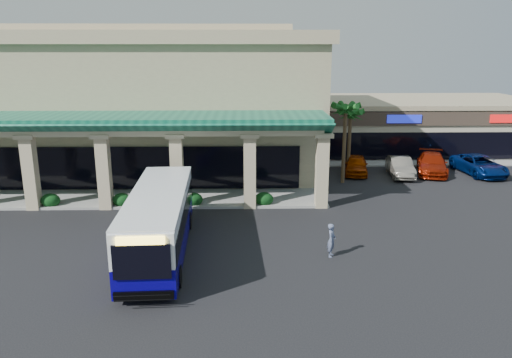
{
  "coord_description": "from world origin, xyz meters",
  "views": [
    {
      "loc": [
        1.22,
        -24.84,
        9.84
      ],
      "look_at": [
        1.86,
        3.89,
        2.2
      ],
      "focal_mm": 35.0,
      "sensor_mm": 36.0,
      "label": 1
    }
  ],
  "objects_px": {
    "pedestrian": "(331,240)",
    "car_gray": "(479,165)",
    "car_silver": "(356,165)",
    "car_white": "(400,167)",
    "transit_bus": "(159,223)",
    "car_red": "(432,164)"
  },
  "relations": [
    {
      "from": "transit_bus",
      "to": "pedestrian",
      "type": "distance_m",
      "value": 8.38
    },
    {
      "from": "transit_bus",
      "to": "car_gray",
      "type": "height_order",
      "value": "transit_bus"
    },
    {
      "from": "car_silver",
      "to": "car_gray",
      "type": "distance_m",
      "value": 9.75
    },
    {
      "from": "car_red",
      "to": "car_gray",
      "type": "bearing_deg",
      "value": 10.73
    },
    {
      "from": "car_silver",
      "to": "car_red",
      "type": "relative_size",
      "value": 0.8
    },
    {
      "from": "pedestrian",
      "to": "transit_bus",
      "type": "bearing_deg",
      "value": 104.41
    },
    {
      "from": "transit_bus",
      "to": "car_red",
      "type": "height_order",
      "value": "transit_bus"
    },
    {
      "from": "car_white",
      "to": "car_gray",
      "type": "bearing_deg",
      "value": 9.76
    },
    {
      "from": "car_red",
      "to": "car_gray",
      "type": "relative_size",
      "value": 0.99
    },
    {
      "from": "car_white",
      "to": "car_silver",
      "type": "bearing_deg",
      "value": 171.69
    },
    {
      "from": "car_silver",
      "to": "car_gray",
      "type": "relative_size",
      "value": 0.79
    },
    {
      "from": "car_red",
      "to": "car_gray",
      "type": "xyz_separation_m",
      "value": [
        3.64,
        -0.38,
        -0.02
      ]
    },
    {
      "from": "pedestrian",
      "to": "car_red",
      "type": "xyz_separation_m",
      "value": [
        10.8,
        16.12,
        -0.04
      ]
    },
    {
      "from": "transit_bus",
      "to": "car_white",
      "type": "xyz_separation_m",
      "value": [
        16.32,
        14.73,
        -0.81
      ]
    },
    {
      "from": "car_white",
      "to": "car_red",
      "type": "xyz_separation_m",
      "value": [
        2.8,
        0.83,
        0.04
      ]
    },
    {
      "from": "car_silver",
      "to": "car_red",
      "type": "distance_m",
      "value": 6.1
    },
    {
      "from": "car_gray",
      "to": "transit_bus",
      "type": "bearing_deg",
      "value": -152.5
    },
    {
      "from": "pedestrian",
      "to": "car_white",
      "type": "bearing_deg",
      "value": -9.35
    },
    {
      "from": "pedestrian",
      "to": "car_gray",
      "type": "height_order",
      "value": "pedestrian"
    },
    {
      "from": "car_white",
      "to": "car_gray",
      "type": "xyz_separation_m",
      "value": [
        6.44,
        0.44,
        0.02
      ]
    },
    {
      "from": "transit_bus",
      "to": "car_gray",
      "type": "bearing_deg",
      "value": 31.21
    },
    {
      "from": "pedestrian",
      "to": "car_silver",
      "type": "height_order",
      "value": "pedestrian"
    }
  ]
}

